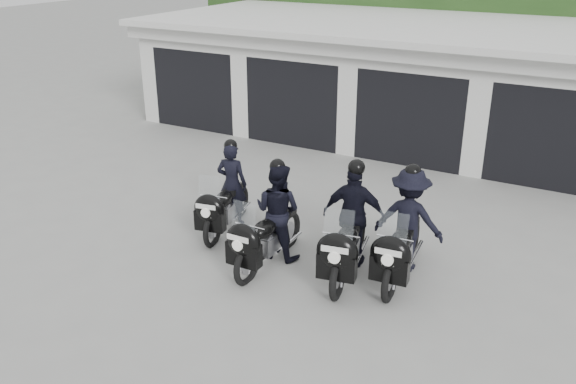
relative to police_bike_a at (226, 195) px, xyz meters
The scene contains 7 objects.
ground 1.95m from the police_bike_a, 16.51° to the right, with size 80.00×80.00×0.00m, color gray.
garage_block 7.78m from the police_bike_a, 76.93° to the left, with size 16.40×6.80×2.96m.
background_vegetation 12.75m from the police_bike_a, 80.29° to the left, with size 20.00×3.90×5.80m.
police_bike_a is the anchor object (origin of this frame).
police_bike_b 1.48m from the police_bike_a, 25.09° to the right, with size 0.81×2.06×1.80m.
police_bike_c 2.61m from the police_bike_a, ahead, with size 1.12×2.16×1.90m.
police_bike_d 3.39m from the police_bike_a, ahead, with size 1.16×2.14×1.86m.
Camera 1 is at (4.19, -7.88, 4.99)m, focal length 38.00 mm.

